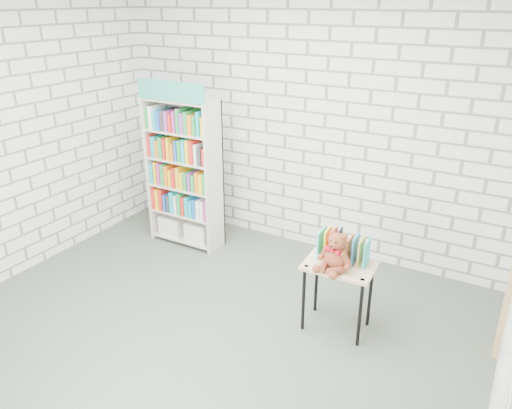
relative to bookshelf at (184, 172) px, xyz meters
The scene contains 6 objects.
ground 1.98m from the bookshelf, 49.63° to the right, with size 4.50×4.50×0.00m, color #475145.
room_shell 2.01m from the bookshelf, 49.63° to the right, with size 4.52×4.02×2.81m.
bookshelf is the anchor object (origin of this frame).
display_table 2.25m from the bookshelf, 18.34° to the right, with size 0.60×0.43×0.62m.
table_books 2.20m from the bookshelf, 16.05° to the right, with size 0.41×0.20×0.24m.
teddy_bear 2.25m from the bookshelf, 20.65° to the right, with size 0.30×0.29×0.33m.
Camera 1 is at (2.15, -2.83, 2.68)m, focal length 35.00 mm.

